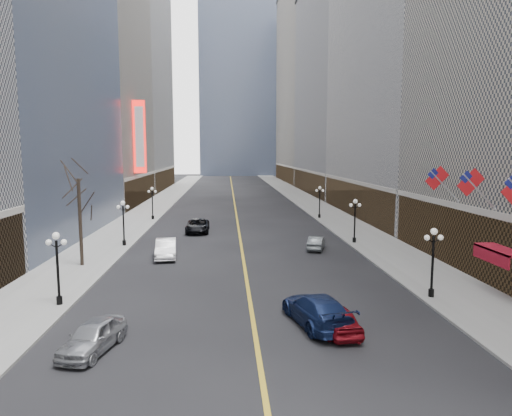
{
  "coord_description": "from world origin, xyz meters",
  "views": [
    {
      "loc": [
        -1.42,
        2.05,
        9.49
      ],
      "look_at": [
        -0.14,
        21.96,
        7.04
      ],
      "focal_mm": 32.0,
      "sensor_mm": 36.0,
      "label": 1
    }
  ],
  "objects": [
    {
      "name": "tree_west_far",
      "position": [
        -13.5,
        40.0,
        6.24
      ],
      "size": [
        3.6,
        3.6,
        7.92
      ],
      "color": "#2D231C",
      "rests_on": "sidewalk_west"
    },
    {
      "name": "car_nb_near",
      "position": [
        -7.87,
        23.36,
        0.75
      ],
      "size": [
        2.8,
        4.7,
        1.5
      ],
      "primitive_type": "imported",
      "rotation": [
        0.0,
        0.0,
        -0.25
      ],
      "color": "#A5A8AD",
      "rests_on": "ground"
    },
    {
      "name": "lane_line",
      "position": [
        0.0,
        80.0,
        0.01
      ],
      "size": [
        0.25,
        200.0,
        0.02
      ],
      "primitive_type": "cube",
      "color": "gold",
      "rests_on": "ground"
    },
    {
      "name": "sidewalk_east",
      "position": [
        14.0,
        70.0,
        0.07
      ],
      "size": [
        6.0,
        230.0,
        0.15
      ],
      "primitive_type": "cube",
      "color": "gray",
      "rests_on": "ground"
    },
    {
      "name": "streetlamp_east_2",
      "position": [
        11.8,
        48.0,
        2.9
      ],
      "size": [
        1.26,
        0.44,
        4.52
      ],
      "color": "black",
      "rests_on": "sidewalk_east"
    },
    {
      "name": "streetlamp_east_1",
      "position": [
        11.8,
        30.0,
        2.9
      ],
      "size": [
        1.26,
        0.44,
        4.52
      ],
      "color": "black",
      "rests_on": "sidewalk_east"
    },
    {
      "name": "flag_5",
      "position": [
        15.31,
        37.0,
        7.29
      ],
      "size": [
        2.87,
        0.12,
        2.87
      ],
      "color": "#B2B2B7",
      "rests_on": "ground"
    },
    {
      "name": "car_sb_near",
      "position": [
        3.47,
        26.05,
        0.86
      ],
      "size": [
        3.64,
        6.3,
        1.72
      ],
      "primitive_type": "imported",
      "rotation": [
        0.0,
        0.0,
        3.36
      ],
      "color": "#14224E",
      "rests_on": "ground"
    },
    {
      "name": "streetlamp_east_3",
      "position": [
        11.8,
        66.0,
        2.9
      ],
      "size": [
        1.26,
        0.44,
        4.52
      ],
      "color": "black",
      "rests_on": "sidewalk_east"
    },
    {
      "name": "car_nb_mid",
      "position": [
        -6.96,
        42.9,
        0.84
      ],
      "size": [
        2.27,
        5.24,
        1.68
      ],
      "primitive_type": "imported",
      "rotation": [
        0.0,
        0.0,
        0.1
      ],
      "color": "white",
      "rests_on": "ground"
    },
    {
      "name": "car_sb_mid",
      "position": [
        4.31,
        24.96,
        0.73
      ],
      "size": [
        2.17,
        4.46,
        1.46
      ],
      "primitive_type": "imported",
      "rotation": [
        0.0,
        0.0,
        3.25
      ],
      "color": "maroon",
      "rests_on": "ground"
    },
    {
      "name": "car_sb_far",
      "position": [
        7.28,
        45.44,
        0.66
      ],
      "size": [
        2.52,
        4.25,
        1.32
      ],
      "primitive_type": "imported",
      "rotation": [
        0.0,
        0.0,
        2.84
      ],
      "color": "#4E5356",
      "rests_on": "ground"
    },
    {
      "name": "sidewalk_west",
      "position": [
        -14.0,
        70.0,
        0.07
      ],
      "size": [
        6.0,
        230.0,
        0.15
      ],
      "primitive_type": "cube",
      "color": "gray",
      "rests_on": "ground"
    },
    {
      "name": "streetlamp_west_2",
      "position": [
        -11.8,
        48.0,
        2.9
      ],
      "size": [
        1.26,
        0.44,
        4.52
      ],
      "color": "black",
      "rests_on": "sidewalk_west"
    },
    {
      "name": "streetlamp_west_1",
      "position": [
        -11.8,
        30.0,
        2.9
      ],
      "size": [
        1.26,
        0.44,
        4.52
      ],
      "color": "black",
      "rests_on": "sidewalk_west"
    },
    {
      "name": "bldg_east_d",
      "position": [
        29.9,
        149.0,
        31.17
      ],
      "size": [
        26.6,
        46.6,
        62.8
      ],
      "color": "#A59A89",
      "rests_on": "ground"
    },
    {
      "name": "car_nb_far",
      "position": [
        -4.91,
        55.81,
        0.8
      ],
      "size": [
        2.69,
        5.76,
        1.6
      ],
      "primitive_type": "imported",
      "rotation": [
        0.0,
        0.0,
        0.01
      ],
      "color": "black",
      "rests_on": "ground"
    },
    {
      "name": "flag_4",
      "position": [
        15.31,
        32.0,
        7.29
      ],
      "size": [
        2.87,
        0.12,
        2.87
      ],
      "color": "#B2B2B7",
      "rests_on": "ground"
    },
    {
      "name": "bldg_east_c",
      "position": [
        29.88,
        106.0,
        24.18
      ],
      "size": [
        26.6,
        40.6,
        48.8
      ],
      "color": "#98989A",
      "rests_on": "ground"
    },
    {
      "name": "bldg_west_c",
      "position": [
        -29.88,
        87.0,
        25.19
      ],
      "size": [
        26.6,
        30.6,
        50.8
      ],
      "color": "#A59A89",
      "rests_on": "ground"
    },
    {
      "name": "theatre_marquee",
      "position": [
        -15.88,
        80.0,
        12.0
      ],
      "size": [
        2.0,
        0.55,
        12.0
      ],
      "color": "red",
      "rests_on": "ground"
    },
    {
      "name": "awning_c",
      "position": [
        16.11,
        30.0,
        3.08
      ],
      "size": [
        1.4,
        4.0,
        0.93
      ],
      "color": "maroon",
      "rests_on": "ground"
    },
    {
      "name": "bldg_west_d",
      "position": [
        -29.92,
        121.0,
        36.17
      ],
      "size": [
        26.6,
        38.6,
        72.8
      ],
      "color": "#BBB9B2",
      "rests_on": "ground"
    },
    {
      "name": "streetlamp_west_3",
      "position": [
        -11.8,
        66.0,
        2.9
      ],
      "size": [
        1.26,
        0.44,
        4.52
      ],
      "color": "black",
      "rests_on": "sidewalk_west"
    }
  ]
}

